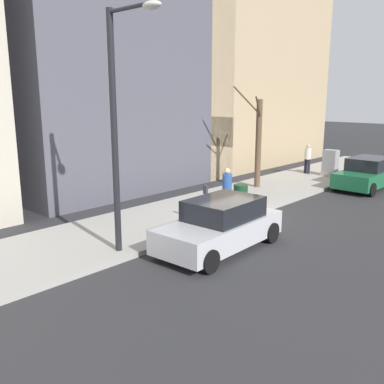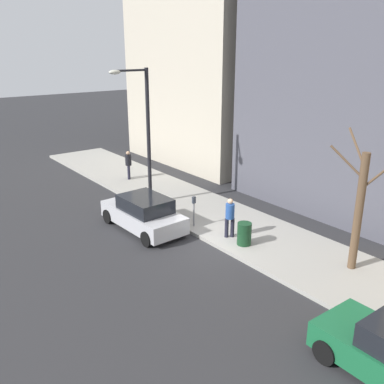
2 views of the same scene
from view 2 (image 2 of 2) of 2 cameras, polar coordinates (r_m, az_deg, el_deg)
name	(u,v)px [view 2 (image 2 of 2)]	position (r m, az deg, el deg)	size (l,w,h in m)	color
ground_plane	(210,245)	(17.29, 2.45, -7.07)	(120.00, 120.00, 0.00)	#2B2B2D
sidewalk	(246,231)	(18.49, 7.24, -5.16)	(4.00, 36.00, 0.15)	#9E9B93
parked_car_silver	(144,213)	(18.54, -6.47, -2.86)	(2.06, 4.26, 1.52)	#B7B7BC
parking_meter	(194,208)	(18.35, 0.26, -2.16)	(0.14, 0.10, 1.35)	slate
streetlamp	(143,126)	(20.38, -6.51, 8.72)	(1.97, 0.32, 6.50)	black
bare_tree	(359,208)	(15.47, 21.35, -2.04)	(1.25, 2.07, 4.76)	brown
trash_bin	(244,234)	(16.93, 6.98, -5.55)	(0.56, 0.56, 0.90)	#14381E
pedestrian_midblock	(230,216)	(17.32, 5.07, -3.15)	(0.37, 0.36, 1.66)	#1E1E2D
pedestrian_far_corner	(128,163)	(25.29, -8.47, 3.81)	(0.36, 0.37, 1.66)	#1E1E2D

